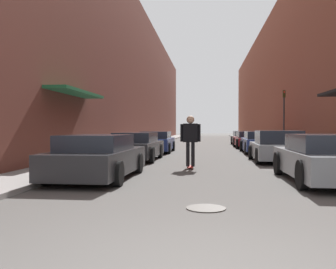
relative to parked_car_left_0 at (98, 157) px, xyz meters
The scene contains 16 objects.
ground 20.35m from the parked_car_left_0, 81.37° to the left, with size 148.28×148.28×0.00m, color #4C4947.
curb_strip_left 26.92m from the parked_car_left_0, 94.04° to the left, with size 1.80×67.40×0.12m.
curb_strip_right 28.02m from the parked_car_left_0, 73.41° to the left, with size 1.80×67.40×0.12m.
building_row_left 27.85m from the parked_car_left_0, 100.13° to the left, with size 4.90×67.40×12.50m.
building_row_right 29.49m from the parked_car_left_0, 67.90° to the left, with size 4.90×67.40×12.17m.
parked_car_left_0 is the anchor object (origin of this frame).
parked_car_left_1 6.04m from the parked_car_left_0, 90.52° to the left, with size 1.94×4.51×1.23m.
parked_car_left_2 11.64m from the parked_car_left_0, 89.61° to the left, with size 1.91×4.39×1.23m.
parked_car_right_0 6.09m from the parked_car_left_0, ahead, with size 1.97×4.66×1.26m.
parked_car_right_1 8.40m from the parked_car_left_0, 44.50° to the left, with size 2.09×4.06×1.32m.
parked_car_right_2 13.05m from the parked_car_left_0, 62.47° to the left, with size 1.94×4.80×1.24m.
parked_car_right_3 18.13m from the parked_car_left_0, 70.76° to the left, with size 1.86×4.42×1.17m.
parked_car_right_4 22.78m from the parked_car_left_0, 74.51° to the left, with size 1.88×3.97×1.18m.
skateboarder 3.86m from the parked_car_left_0, 49.94° to the left, with size 0.71×0.78×1.85m.
manhole_cover 4.74m from the parked_car_left_0, 50.11° to the right, with size 0.70×0.70×0.02m.
traffic_light 16.15m from the parked_car_left_0, 60.65° to the left, with size 0.16×0.22×3.68m.
Camera 1 is at (-0.02, -3.35, 1.42)m, focal length 40.00 mm.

